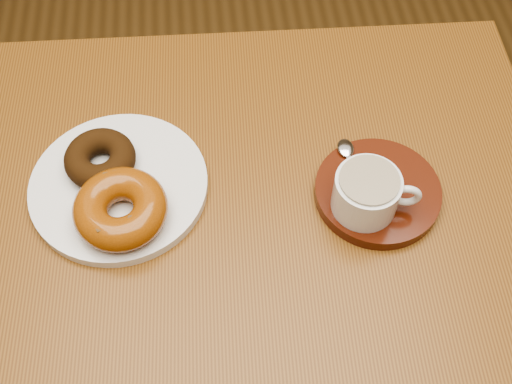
{
  "coord_description": "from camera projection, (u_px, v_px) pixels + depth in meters",
  "views": [
    {
      "loc": [
        -0.06,
        -0.67,
        1.49
      ],
      "look_at": [
        -0.02,
        -0.23,
        0.8
      ],
      "focal_mm": 45.0,
      "sensor_mm": 36.0,
      "label": 1
    }
  ],
  "objects": [
    {
      "name": "ground",
      "position": [
        255.0,
        291.0,
        1.61
      ],
      "size": [
        6.0,
        6.0,
        0.0
      ],
      "primitive_type": "plane",
      "color": "brown",
      "rests_on": "ground"
    },
    {
      "name": "cafe_table",
      "position": [
        242.0,
        247.0,
        0.93
      ],
      "size": [
        0.86,
        0.65,
        0.78
      ],
      "rotation": [
        0.0,
        0.0,
        -0.03
      ],
      "color": "brown",
      "rests_on": "ground"
    },
    {
      "name": "donut_plate",
      "position": [
        119.0,
        186.0,
        0.83
      ],
      "size": [
        0.28,
        0.28,
        0.01
      ],
      "primitive_type": "cylinder",
      "rotation": [
        0.0,
        0.0,
        -0.25
      ],
      "color": "silver",
      "rests_on": "cafe_table"
    },
    {
      "name": "donut_cinnamon",
      "position": [
        100.0,
        159.0,
        0.83
      ],
      "size": [
        0.1,
        0.1,
        0.03
      ],
      "primitive_type": "torus",
      "rotation": [
        0.0,
        0.0,
        0.06
      ],
      "color": "black",
      "rests_on": "donut_plate"
    },
    {
      "name": "donut_caramel",
      "position": [
        120.0,
        209.0,
        0.78
      ],
      "size": [
        0.12,
        0.12,
        0.04
      ],
      "rotation": [
        0.0,
        0.0,
        -0.05
      ],
      "color": "#88450E",
      "rests_on": "donut_plate"
    },
    {
      "name": "saucer",
      "position": [
        377.0,
        192.0,
        0.83
      ],
      "size": [
        0.16,
        0.16,
        0.02
      ],
      "primitive_type": "cylinder",
      "rotation": [
        0.0,
        0.0,
        0.01
      ],
      "color": "#3E1408",
      "rests_on": "cafe_table"
    },
    {
      "name": "coffee_cup",
      "position": [
        368.0,
        193.0,
        0.78
      ],
      "size": [
        0.11,
        0.08,
        0.06
      ],
      "rotation": [
        0.0,
        0.0,
        -0.2
      ],
      "color": "silver",
      "rests_on": "saucer"
    },
    {
      "name": "teaspoon",
      "position": [
        347.0,
        154.0,
        0.85
      ],
      "size": [
        0.02,
        0.1,
        0.01
      ],
      "rotation": [
        0.0,
        0.0,
        0.07
      ],
      "color": "silver",
      "rests_on": "saucer"
    }
  ]
}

